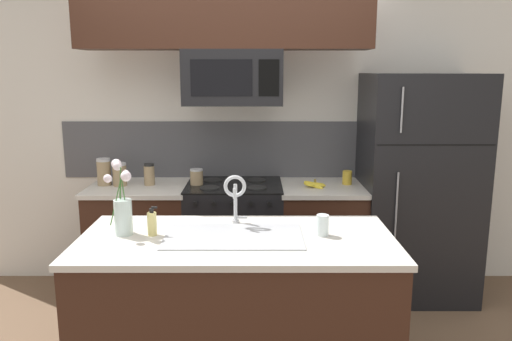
{
  "coord_description": "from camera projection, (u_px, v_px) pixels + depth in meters",
  "views": [
    {
      "loc": [
        0.17,
        -2.97,
        1.81
      ],
      "look_at": [
        0.18,
        0.27,
        1.16
      ],
      "focal_mm": 35.0,
      "sensor_mm": 36.0,
      "label": 1
    }
  ],
  "objects": [
    {
      "name": "splash_band",
      "position": [
        235.0,
        150.0,
        4.24
      ],
      "size": [
        2.93,
        0.01,
        0.48
      ],
      "primitive_type": "cube",
      "color": "#4C4C51",
      "rests_on": "rear_partition"
    },
    {
      "name": "coffee_tin",
      "position": [
        347.0,
        178.0,
        4.01
      ],
      "size": [
        0.08,
        0.08,
        0.11
      ],
      "primitive_type": "cylinder",
      "color": "gold",
      "rests_on": "back_counter_right"
    },
    {
      "name": "storage_jar_squat",
      "position": [
        196.0,
        178.0,
        3.95
      ],
      "size": [
        0.1,
        0.1,
        0.14
      ],
      "color": "#997F5B",
      "rests_on": "back_counter_left"
    },
    {
      "name": "dish_soap_bottle",
      "position": [
        152.0,
        223.0,
        2.77
      ],
      "size": [
        0.06,
        0.05,
        0.16
      ],
      "color": "#DBCC75",
      "rests_on": "island_counter"
    },
    {
      "name": "upper_cabinet_band",
      "position": [
        224.0,
        8.0,
        3.66
      ],
      "size": [
        2.17,
        0.34,
        0.6
      ],
      "primitive_type": "cube",
      "color": "#381E14"
    },
    {
      "name": "kitchen_sink",
      "position": [
        234.0,
        249.0,
        2.76
      ],
      "size": [
        0.76,
        0.44,
        0.16
      ],
      "color": "#ADAFB5",
      "rests_on": "island_counter"
    },
    {
      "name": "banana_bunch",
      "position": [
        315.0,
        185.0,
        3.91
      ],
      "size": [
        0.19,
        0.12,
        0.08
      ],
      "color": "yellow",
      "rests_on": "back_counter_right"
    },
    {
      "name": "storage_jar_tall",
      "position": [
        104.0,
        172.0,
        3.98
      ],
      "size": [
        0.11,
        0.11,
        0.22
      ],
      "color": "#997F5B",
      "rests_on": "back_counter_left"
    },
    {
      "name": "sink_faucet",
      "position": [
        235.0,
        193.0,
        2.92
      ],
      "size": [
        0.14,
        0.14,
        0.31
      ],
      "color": "#B7BABF",
      "rests_on": "island_counter"
    },
    {
      "name": "flower_vase",
      "position": [
        122.0,
        210.0,
        2.77
      ],
      "size": [
        0.14,
        0.16,
        0.42
      ],
      "color": "silver",
      "rests_on": "island_counter"
    },
    {
      "name": "back_counter_left",
      "position": [
        141.0,
        240.0,
        4.06
      ],
      "size": [
        0.79,
        0.65,
        0.91
      ],
      "color": "#381E14",
      "rests_on": "ground"
    },
    {
      "name": "microwave",
      "position": [
        233.0,
        78.0,
        3.79
      ],
      "size": [
        0.74,
        0.4,
        0.41
      ],
      "color": "black"
    },
    {
      "name": "refrigerator",
      "position": [
        416.0,
        187.0,
        4.0
      ],
      "size": [
        0.88,
        0.74,
        1.79
      ],
      "color": "black",
      "rests_on": "ground"
    },
    {
      "name": "storage_jar_medium",
      "position": [
        119.0,
        174.0,
        3.96
      ],
      "size": [
        0.11,
        0.11,
        0.18
      ],
      "color": "#997F5B",
      "rests_on": "back_counter_left"
    },
    {
      "name": "storage_jar_short",
      "position": [
        149.0,
        174.0,
        3.98
      ],
      "size": [
        0.08,
        0.08,
        0.17
      ],
      "color": "#997F5B",
      "rests_on": "back_counter_left"
    },
    {
      "name": "rear_partition",
      "position": [
        270.0,
        131.0,
        4.27
      ],
      "size": [
        5.2,
        0.1,
        2.6
      ],
      "primitive_type": "cube",
      "color": "silver",
      "rests_on": "ground"
    },
    {
      "name": "back_counter_right",
      "position": [
        320.0,
        240.0,
        4.06
      ],
      "size": [
        0.68,
        0.65,
        0.91
      ],
      "color": "#381E14",
      "rests_on": "ground"
    },
    {
      "name": "stove_range",
      "position": [
        234.0,
        239.0,
        4.06
      ],
      "size": [
        0.76,
        0.64,
        0.93
      ],
      "color": "black",
      "rests_on": "ground"
    },
    {
      "name": "drinking_glass",
      "position": [
        322.0,
        225.0,
        2.77
      ],
      "size": [
        0.07,
        0.07,
        0.12
      ],
      "color": "silver",
      "rests_on": "island_counter"
    },
    {
      "name": "island_counter",
      "position": [
        237.0,
        313.0,
        2.84
      ],
      "size": [
        1.74,
        0.83,
        0.91
      ],
      "color": "#381E14",
      "rests_on": "ground"
    }
  ]
}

